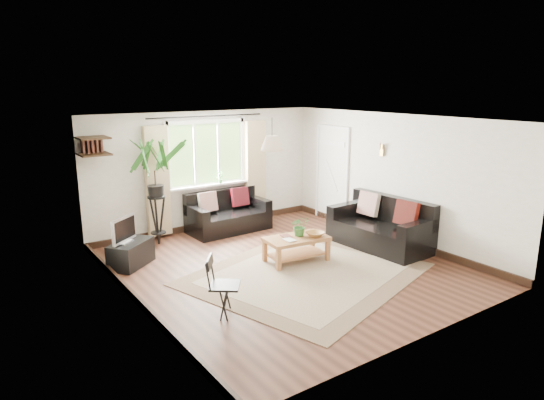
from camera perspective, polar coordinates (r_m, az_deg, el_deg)
floor at (r=8.02m, az=1.64°, el=-7.87°), size 5.50×5.50×0.00m
ceiling at (r=7.48m, az=1.77°, el=9.50°), size 5.50×5.50×0.00m
wall_back at (r=9.96m, az=-7.73°, el=3.45°), size 5.00×0.02×2.40m
wall_front at (r=5.77m, az=18.18°, el=-4.60°), size 5.00×0.02×2.40m
wall_left at (r=6.54m, az=-16.24°, el=-2.33°), size 0.02×5.50×2.40m
wall_right at (r=9.33m, az=14.17°, el=2.47°), size 0.02×5.50×2.40m
rug at (r=7.74m, az=4.06°, el=-8.64°), size 4.04×3.72×0.02m
window at (r=9.87m, az=-7.69°, el=5.42°), size 2.50×0.16×2.16m
door at (r=10.52m, az=7.05°, el=2.90°), size 0.06×0.96×2.06m
corner_shelf at (r=8.84m, az=-20.27°, el=5.98°), size 0.50×0.50×0.34m
pendant_lamp at (r=7.84m, az=-0.00°, el=7.12°), size 0.36×0.36×0.54m
wall_sconce at (r=9.39m, az=12.70°, el=5.97°), size 0.12×0.12×0.28m
sofa_back at (r=9.85m, az=-5.13°, el=-1.48°), size 1.65×0.86×0.76m
sofa_right at (r=9.02m, az=12.55°, el=-2.84°), size 1.88×1.02×0.86m
coffee_table at (r=8.18m, az=2.87°, el=-5.82°), size 1.11×0.68×0.43m
table_plant at (r=8.15m, az=3.30°, el=-3.06°), size 0.38×0.36×0.34m
bowl at (r=8.19m, az=5.07°, el=-4.00°), size 0.32×0.32×0.07m
book_a at (r=7.90m, az=1.59°, el=-4.81°), size 0.16×0.21×0.02m
book_b at (r=8.10m, az=1.20°, el=-4.33°), size 0.19×0.23×0.02m
tv_stand at (r=8.33m, az=-16.25°, el=-6.07°), size 0.87×0.81×0.41m
tv at (r=8.18m, az=-17.04°, el=-3.31°), size 0.59×0.52×0.45m
palm_stand at (r=9.10m, az=-13.48°, el=0.88°), size 0.97×0.97×1.98m
folding_chair at (r=6.33m, az=-5.55°, el=-10.08°), size 0.57×0.57×0.79m
sill_plant at (r=10.00m, az=-6.12°, el=2.74°), size 0.14×0.10×0.27m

